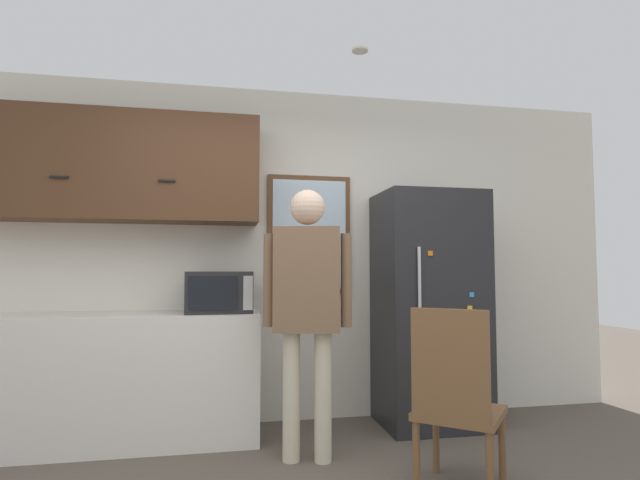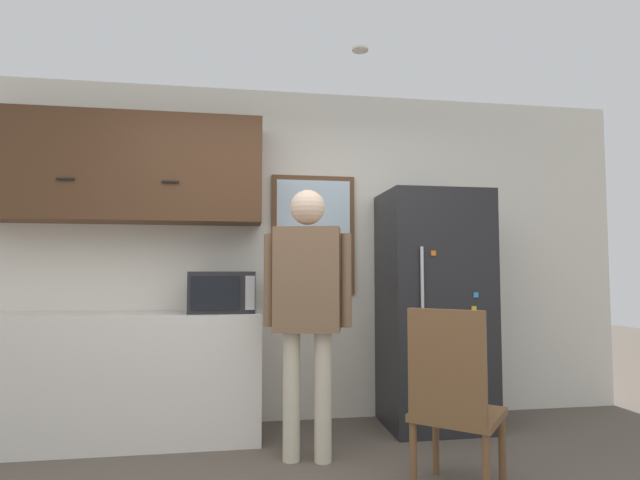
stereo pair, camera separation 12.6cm
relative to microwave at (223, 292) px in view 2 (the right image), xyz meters
The scene contains 9 objects.
back_wall 0.64m from the microwave, 38.69° to the left, with size 6.00×0.06×2.70m.
counter 0.95m from the microwave, behind, with size 2.04×0.61×0.90m.
upper_cabinets 1.19m from the microwave, 169.12° to the left, with size 2.04×0.38×0.81m.
microwave is the anchor object (origin of this frame).
person 0.79m from the microwave, 44.77° to the right, with size 0.56×0.31×1.73m.
refrigerator 1.64m from the microwave, ahead, with size 0.79×0.66×1.82m.
chair 1.82m from the microwave, 44.12° to the right, with size 0.62×0.62×1.00m.
window 0.91m from the microwave, 23.41° to the left, with size 0.69×0.05×0.98m.
ceiling_light 1.96m from the microwave, 33.02° to the right, with size 0.11×0.11×0.01m.
Camera 2 is at (-0.30, -2.10, 1.19)m, focal length 28.00 mm.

